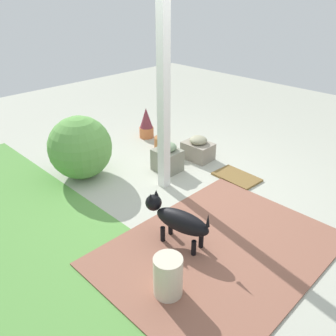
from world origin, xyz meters
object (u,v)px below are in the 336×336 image
at_px(stone_planter_near, 167,158).
at_px(doormat, 237,177).
at_px(terracotta_pot_tall, 161,137).
at_px(terracotta_pot_spiky, 146,124).
at_px(dog, 178,219).
at_px(ceramic_urn, 168,277).
at_px(porch_pillar, 164,94).
at_px(stone_planter_nearest, 198,149).
at_px(round_shrub, 80,147).

distance_m(stone_planter_near, doormat, 1.03).
distance_m(stone_planter_near, terracotta_pot_tall, 0.81).
relative_size(terracotta_pot_spiky, dog, 0.70).
height_order(dog, doormat, dog).
bearing_deg(terracotta_pot_spiky, ceramic_urn, 141.04).
xyz_separation_m(porch_pillar, ceramic_urn, (-1.39, 1.31, -1.07)).
height_order(stone_planter_nearest, doormat, stone_planter_nearest).
distance_m(terracotta_pot_tall, doormat, 1.52).
relative_size(porch_pillar, ceramic_urn, 6.31).
bearing_deg(terracotta_pot_tall, ceramic_urn, 137.03).
relative_size(round_shrub, terracotta_pot_spiky, 1.63).
bearing_deg(stone_planter_nearest, ceramic_urn, 125.37).
bearing_deg(terracotta_pot_spiky, terracotta_pot_tall, 165.68).
distance_m(porch_pillar, doormat, 1.63).
height_order(round_shrub, terracotta_pot_tall, round_shrub).
xyz_separation_m(ceramic_urn, doormat, (0.81, -2.18, -0.19)).
xyz_separation_m(stone_planter_near, ceramic_urn, (-1.67, 1.66, 0.00)).
bearing_deg(ceramic_urn, stone_planter_near, -44.74).
xyz_separation_m(stone_planter_near, terracotta_pot_spiky, (1.15, -0.63, 0.06)).
bearing_deg(dog, ceramic_urn, 127.00).
height_order(round_shrub, dog, round_shrub).
relative_size(stone_planter_nearest, terracotta_pot_spiky, 0.86).
distance_m(terracotta_pot_spiky, dog, 2.95).
xyz_separation_m(terracotta_pot_tall, dog, (-1.89, 1.59, 0.11)).
bearing_deg(round_shrub, terracotta_pot_spiky, -75.14).
relative_size(stone_planter_nearest, ceramic_urn, 1.14).
bearing_deg(terracotta_pot_spiky, dog, 144.36).
xyz_separation_m(terracotta_pot_spiky, ceramic_urn, (-2.82, 2.28, -0.05)).
height_order(dog, ceramic_urn, dog).
relative_size(terracotta_pot_tall, dog, 0.70).
height_order(porch_pillar, dog, porch_pillar).
height_order(stone_planter_near, round_shrub, round_shrub).
distance_m(porch_pillar, ceramic_urn, 2.19).
relative_size(stone_planter_near, ceramic_urn, 1.07).
distance_m(stone_planter_nearest, stone_planter_near, 0.61).
distance_m(porch_pillar, stone_planter_near, 1.16).
bearing_deg(ceramic_urn, round_shrub, -15.98).
relative_size(stone_planter_near, terracotta_pot_spiky, 0.80).
bearing_deg(porch_pillar, terracotta_pot_spiky, -34.05).
height_order(porch_pillar, terracotta_pot_spiky, porch_pillar).
bearing_deg(round_shrub, dog, 176.38).
relative_size(stone_planter_nearest, round_shrub, 0.52).
xyz_separation_m(porch_pillar, stone_planter_near, (0.28, -0.34, -1.07)).
distance_m(stone_planter_nearest, doormat, 0.82).
height_order(porch_pillar, stone_planter_near, porch_pillar).
distance_m(dog, doormat, 1.69).
bearing_deg(stone_planter_near, terracotta_pot_tall, -37.80).
bearing_deg(porch_pillar, round_shrub, 31.76).
bearing_deg(doormat, round_shrub, 43.10).
bearing_deg(ceramic_urn, dog, -53.00).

